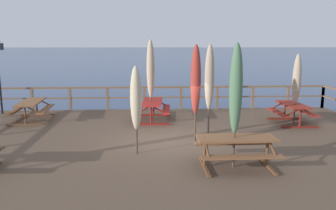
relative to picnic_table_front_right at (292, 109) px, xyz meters
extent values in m
plane|color=navy|center=(-4.87, -2.03, -1.29)|extent=(600.00, 600.00, 0.00)
cube|color=brown|center=(-4.87, -2.03, -0.92)|extent=(15.61, 10.42, 0.74)
cube|color=brown|center=(-4.87, 3.03, 0.50)|extent=(15.31, 0.09, 0.08)
cube|color=brown|center=(-4.87, 3.03, 0.02)|extent=(15.31, 0.07, 0.06)
cube|color=brown|center=(-10.82, 3.03, -0.03)|extent=(0.10, 0.10, 1.05)
cube|color=brown|center=(-9.12, 3.03, -0.03)|extent=(0.10, 0.10, 1.05)
cube|color=brown|center=(-7.42, 3.03, -0.03)|extent=(0.10, 0.10, 1.05)
cube|color=brown|center=(-5.72, 3.03, -0.03)|extent=(0.10, 0.10, 1.05)
cube|color=brown|center=(-4.02, 3.03, -0.03)|extent=(0.10, 0.10, 1.05)
cube|color=brown|center=(-2.32, 3.03, -0.03)|extent=(0.10, 0.10, 1.05)
cube|color=brown|center=(-0.62, 3.03, -0.03)|extent=(0.10, 0.10, 1.05)
cube|color=brown|center=(1.09, 3.03, -0.03)|extent=(0.10, 0.10, 1.05)
cube|color=brown|center=(2.79, 3.03, -0.03)|extent=(0.10, 0.10, 1.05)
cube|color=brown|center=(2.79, 3.03, -0.03)|extent=(0.10, 0.10, 1.05)
cube|color=maroon|center=(0.00, 0.00, 0.19)|extent=(0.76, 1.79, 0.05)
cube|color=maroon|center=(0.56, 0.00, -0.11)|extent=(0.28, 1.79, 0.04)
cube|color=maroon|center=(-0.56, 0.00, -0.11)|extent=(0.28, 1.79, 0.04)
cube|color=maroon|center=(0.00, -0.71, -0.52)|extent=(1.40, 0.08, 0.06)
cylinder|color=maroon|center=(0.00, -0.71, -0.18)|extent=(0.07, 0.07, 0.74)
cylinder|color=maroon|center=(0.28, -0.71, 0.04)|extent=(0.63, 0.06, 0.37)
cylinder|color=maroon|center=(-0.28, -0.71, 0.04)|extent=(0.63, 0.06, 0.37)
cube|color=maroon|center=(0.00, 0.71, -0.52)|extent=(1.40, 0.08, 0.06)
cylinder|color=maroon|center=(0.00, 0.71, -0.18)|extent=(0.07, 0.07, 0.74)
cylinder|color=maroon|center=(0.28, 0.71, 0.04)|extent=(0.63, 0.06, 0.37)
cylinder|color=maroon|center=(-0.28, 0.71, 0.04)|extent=(0.63, 0.06, 0.37)
cube|color=brown|center=(-3.34, -4.46, 0.19)|extent=(1.95, 0.77, 0.05)
cube|color=brown|center=(-3.34, -5.02, -0.11)|extent=(1.95, 0.29, 0.04)
cube|color=brown|center=(-3.34, -3.90, -0.11)|extent=(1.95, 0.29, 0.04)
cube|color=brown|center=(-4.13, -4.46, -0.52)|extent=(0.09, 1.40, 0.06)
cylinder|color=brown|center=(-4.13, -4.46, -0.18)|extent=(0.07, 0.07, 0.74)
cylinder|color=brown|center=(-4.13, -4.74, 0.04)|extent=(0.06, 0.63, 0.37)
cylinder|color=brown|center=(-4.13, -4.18, 0.04)|extent=(0.06, 0.63, 0.37)
cube|color=brown|center=(-2.55, -4.45, -0.52)|extent=(0.09, 1.40, 0.06)
cylinder|color=brown|center=(-2.55, -4.45, -0.18)|extent=(0.07, 0.07, 0.74)
cylinder|color=brown|center=(-2.54, -4.73, 0.04)|extent=(0.06, 0.63, 0.37)
cylinder|color=brown|center=(-2.55, -4.17, 0.04)|extent=(0.06, 0.63, 0.37)
cube|color=brown|center=(-10.24, 1.13, 0.19)|extent=(0.91, 2.15, 0.05)
cube|color=brown|center=(-9.68, 1.18, -0.11)|extent=(0.43, 2.12, 0.04)
cube|color=brown|center=(-10.80, 1.09, -0.11)|extent=(0.43, 2.12, 0.04)
cube|color=brown|center=(-10.17, 0.26, -0.52)|extent=(1.40, 0.18, 0.06)
cylinder|color=brown|center=(-10.17, 0.26, -0.18)|extent=(0.07, 0.07, 0.74)
cylinder|color=brown|center=(-9.89, 0.29, 0.04)|extent=(0.63, 0.10, 0.37)
cylinder|color=brown|center=(-10.45, 0.24, 0.04)|extent=(0.63, 0.10, 0.37)
cube|color=brown|center=(-10.30, 2.00, -0.52)|extent=(1.40, 0.18, 0.06)
cylinder|color=brown|center=(-10.30, 2.00, -0.18)|extent=(0.07, 0.07, 0.74)
cylinder|color=brown|center=(-10.02, 2.02, 0.04)|extent=(0.63, 0.10, 0.37)
cylinder|color=brown|center=(-10.58, 1.98, 0.04)|extent=(0.63, 0.10, 0.37)
cube|color=maroon|center=(-5.38, 0.87, 0.19)|extent=(0.89, 2.07, 0.05)
cube|color=maroon|center=(-4.82, 0.83, -0.11)|extent=(0.41, 2.04, 0.04)
cube|color=maroon|center=(-5.94, 0.91, -0.11)|extent=(0.41, 2.04, 0.04)
cube|color=maroon|center=(-5.44, 0.04, -0.52)|extent=(1.40, 0.17, 0.06)
cylinder|color=maroon|center=(-5.44, 0.04, -0.18)|extent=(0.07, 0.07, 0.74)
cylinder|color=maroon|center=(-5.16, 0.02, 0.04)|extent=(0.63, 0.10, 0.37)
cylinder|color=maroon|center=(-5.71, 0.06, 0.04)|extent=(0.63, 0.10, 0.37)
cube|color=maroon|center=(-5.33, 1.70, -0.52)|extent=(1.40, 0.17, 0.06)
cylinder|color=maroon|center=(-5.33, 1.70, -0.18)|extent=(0.07, 0.07, 0.74)
cylinder|color=maroon|center=(-5.05, 1.68, 0.04)|extent=(0.63, 0.10, 0.37)
cylinder|color=maroon|center=(-5.61, 1.72, 0.04)|extent=(0.63, 0.10, 0.37)
cylinder|color=#4C3828|center=(0.07, -0.04, 0.71)|extent=(0.06, 0.06, 2.53)
ellipsoid|color=tan|center=(0.07, -0.04, 1.16)|extent=(0.32, 0.32, 1.92)
cylinder|color=#685B4C|center=(0.07, -0.04, 1.01)|extent=(0.21, 0.21, 0.05)
cone|color=#4C3828|center=(0.07, -0.04, 2.04)|extent=(0.10, 0.10, 0.14)
cylinder|color=#4C3828|center=(-3.41, -4.49, 0.90)|extent=(0.06, 0.06, 2.92)
ellipsoid|color=#4C704C|center=(-3.41, -4.49, 1.42)|extent=(0.32, 0.32, 2.22)
cylinder|color=#2D432D|center=(-3.41, -4.49, 1.25)|extent=(0.21, 0.21, 0.05)
cone|color=#4C3828|center=(-3.41, -4.49, 2.43)|extent=(0.10, 0.10, 0.14)
cylinder|color=#4C3828|center=(-3.49, -1.34, 0.89)|extent=(0.06, 0.06, 2.88)
ellipsoid|color=tan|center=(-3.49, -1.34, 1.40)|extent=(0.32, 0.32, 2.19)
cylinder|color=#685B4C|center=(-3.49, -1.34, 1.23)|extent=(0.21, 0.21, 0.05)
cone|color=#4C3828|center=(-3.49, -1.34, 2.40)|extent=(0.10, 0.10, 0.14)
cylinder|color=#4C3828|center=(-5.43, 0.91, 0.96)|extent=(0.06, 0.06, 3.04)
ellipsoid|color=tan|center=(-5.43, 0.91, 1.50)|extent=(0.32, 0.32, 2.31)
cylinder|color=#71614F|center=(-5.43, 0.91, 1.33)|extent=(0.21, 0.21, 0.05)
cone|color=#4C3828|center=(-5.43, 0.91, 2.55)|extent=(0.10, 0.10, 0.14)
cylinder|color=#4C3828|center=(-5.86, -3.30, 0.61)|extent=(0.06, 0.06, 2.33)
ellipsoid|color=#CCB793|center=(-5.86, -3.30, 1.02)|extent=(0.32, 0.32, 1.77)
cylinder|color=#7A6E58|center=(-5.86, -3.30, 0.89)|extent=(0.21, 0.21, 0.05)
cone|color=#4C3828|center=(-5.86, -3.30, 1.85)|extent=(0.10, 0.10, 0.14)
cylinder|color=#4C3828|center=(-4.05, -2.10, 0.88)|extent=(0.06, 0.06, 2.87)
ellipsoid|color=#A33328|center=(-4.05, -2.10, 1.39)|extent=(0.32, 0.32, 2.18)
cylinder|color=maroon|center=(-4.05, -2.10, 1.22)|extent=(0.21, 0.21, 0.05)
cone|color=#4C3828|center=(-4.05, -2.10, 2.38)|extent=(0.10, 0.10, 0.14)
cube|color=black|center=(-11.63, 2.05, 2.37)|extent=(0.20, 0.20, 0.28)
sphere|color=#F4E08C|center=(-11.63, 2.05, 2.37)|extent=(0.14, 0.14, 0.14)
camera|label=1|loc=(-5.49, -12.43, 2.51)|focal=36.07mm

